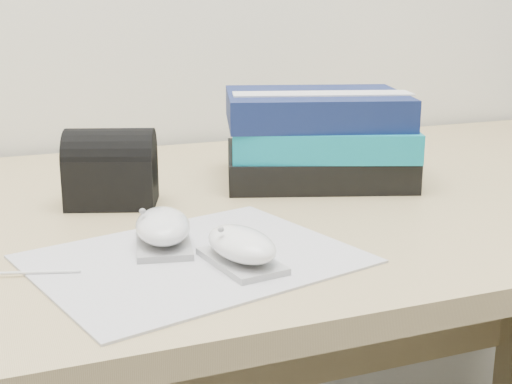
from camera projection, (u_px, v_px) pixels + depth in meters
name	position (u px, v px, depth m)	size (l,w,h in m)	color
desk	(256.00, 327.00, 1.13)	(1.60, 0.80, 0.73)	tan
mousepad	(194.00, 259.00, 0.75)	(0.32, 0.25, 0.00)	#9E9DA5
mouse_rear	(163.00, 229.00, 0.78)	(0.08, 0.12, 0.05)	#979799
mouse_front	(241.00, 247.00, 0.73)	(0.07, 0.11, 0.04)	#A7A7AA
book_stack	(317.00, 137.00, 1.08)	(0.33, 0.29, 0.13)	black
pouch	(111.00, 168.00, 0.95)	(0.14, 0.11, 0.10)	black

